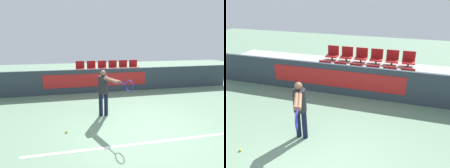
# 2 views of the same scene
# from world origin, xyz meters

# --- Properties ---
(ground_plane) EXTENTS (30.00, 30.00, 0.00)m
(ground_plane) POSITION_xyz_m (0.00, 0.00, 0.00)
(ground_plane) COLOR slate
(court_baseline) EXTENTS (6.14, 0.08, 0.01)m
(court_baseline) POSITION_xyz_m (0.00, -0.50, 0.00)
(court_baseline) COLOR white
(court_baseline) RESTS_ON ground
(barrier_wall) EXTENTS (12.54, 0.14, 1.14)m
(barrier_wall) POSITION_xyz_m (-0.02, 4.05, 0.57)
(barrier_wall) COLOR #2D3842
(barrier_wall) RESTS_ON ground
(bleacher_tier_front) EXTENTS (12.14, 1.09, 0.36)m
(bleacher_tier_front) POSITION_xyz_m (0.00, 4.68, 0.18)
(bleacher_tier_front) COLOR #9E9E99
(bleacher_tier_front) RESTS_ON ground
(bleacher_tier_middle) EXTENTS (12.14, 1.09, 0.71)m
(bleacher_tier_middle) POSITION_xyz_m (0.00, 5.77, 0.36)
(bleacher_tier_middle) COLOR #9E9E99
(bleacher_tier_middle) RESTS_ON ground
(stadium_chair_0) EXTENTS (0.50, 0.42, 0.59)m
(stadium_chair_0) POSITION_xyz_m (-1.59, 4.81, 0.62)
(stadium_chair_0) COLOR #333333
(stadium_chair_0) RESTS_ON bleacher_tier_front
(stadium_chair_1) EXTENTS (0.50, 0.42, 0.59)m
(stadium_chair_1) POSITION_xyz_m (-0.96, 4.81, 0.62)
(stadium_chair_1) COLOR #333333
(stadium_chair_1) RESTS_ON bleacher_tier_front
(stadium_chair_2) EXTENTS (0.50, 0.42, 0.59)m
(stadium_chair_2) POSITION_xyz_m (-0.32, 4.81, 0.62)
(stadium_chair_2) COLOR #333333
(stadium_chair_2) RESTS_ON bleacher_tier_front
(stadium_chair_3) EXTENTS (0.50, 0.42, 0.59)m
(stadium_chair_3) POSITION_xyz_m (0.32, 4.81, 0.62)
(stadium_chair_3) COLOR #333333
(stadium_chair_3) RESTS_ON bleacher_tier_front
(stadium_chair_4) EXTENTS (0.50, 0.42, 0.59)m
(stadium_chair_4) POSITION_xyz_m (0.96, 4.81, 0.62)
(stadium_chair_4) COLOR #333333
(stadium_chair_4) RESTS_ON bleacher_tier_front
(stadium_chair_5) EXTENTS (0.50, 0.42, 0.59)m
(stadium_chair_5) POSITION_xyz_m (1.59, 4.81, 0.62)
(stadium_chair_5) COLOR #333333
(stadium_chair_5) RESTS_ON bleacher_tier_front
(stadium_chair_6) EXTENTS (0.50, 0.42, 0.59)m
(stadium_chair_6) POSITION_xyz_m (-1.59, 5.90, 0.98)
(stadium_chair_6) COLOR #333333
(stadium_chair_6) RESTS_ON bleacher_tier_middle
(stadium_chair_7) EXTENTS (0.50, 0.42, 0.59)m
(stadium_chair_7) POSITION_xyz_m (-0.96, 5.90, 0.98)
(stadium_chair_7) COLOR #333333
(stadium_chair_7) RESTS_ON bleacher_tier_middle
(stadium_chair_8) EXTENTS (0.50, 0.42, 0.59)m
(stadium_chair_8) POSITION_xyz_m (-0.32, 5.90, 0.98)
(stadium_chair_8) COLOR #333333
(stadium_chair_8) RESTS_ON bleacher_tier_middle
(stadium_chair_9) EXTENTS (0.50, 0.42, 0.59)m
(stadium_chair_9) POSITION_xyz_m (0.32, 5.90, 0.98)
(stadium_chair_9) COLOR #333333
(stadium_chair_9) RESTS_ON bleacher_tier_middle
(stadium_chair_10) EXTENTS (0.50, 0.42, 0.59)m
(stadium_chair_10) POSITION_xyz_m (0.96, 5.90, 0.98)
(stadium_chair_10) COLOR #333333
(stadium_chair_10) RESTS_ON bleacher_tier_middle
(stadium_chair_11) EXTENTS (0.50, 0.42, 0.59)m
(stadium_chair_11) POSITION_xyz_m (1.59, 5.90, 0.98)
(stadium_chair_11) COLOR #333333
(stadium_chair_11) RESTS_ON bleacher_tier_middle
(tennis_player) EXTENTS (0.77, 1.48, 1.56)m
(tennis_player) POSITION_xyz_m (-0.90, 1.25, 0.97)
(tennis_player) COLOR black
(tennis_player) RESTS_ON ground
(tennis_ball) EXTENTS (0.07, 0.07, 0.07)m
(tennis_ball) POSITION_xyz_m (-2.11, 0.40, 0.03)
(tennis_ball) COLOR #CCDB33
(tennis_ball) RESTS_ON ground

